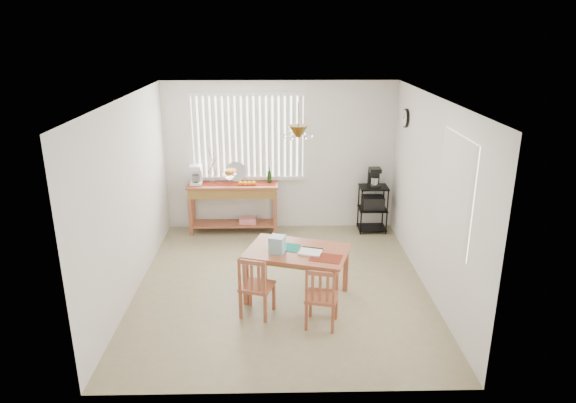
{
  "coord_description": "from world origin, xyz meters",
  "views": [
    {
      "loc": [
        -0.05,
        -6.45,
        3.44
      ],
      "look_at": [
        0.1,
        0.55,
        1.05
      ],
      "focal_mm": 32.0,
      "sensor_mm": 36.0,
      "label": 1
    }
  ],
  "objects_px": {
    "chair_left": "(256,287)",
    "chair_right": "(321,297)",
    "wire_cart": "(373,204)",
    "cart_items": "(374,178)",
    "sideboard": "(234,196)",
    "dining_table": "(297,256)"
  },
  "relations": [
    {
      "from": "sideboard",
      "to": "chair_right",
      "type": "xyz_separation_m",
      "value": [
        1.27,
        -3.08,
        -0.27
      ]
    },
    {
      "from": "sideboard",
      "to": "cart_items",
      "type": "relative_size",
      "value": 4.59
    },
    {
      "from": "sideboard",
      "to": "wire_cart",
      "type": "distance_m",
      "value": 2.43
    },
    {
      "from": "wire_cart",
      "to": "cart_items",
      "type": "bearing_deg",
      "value": 90.0
    },
    {
      "from": "sideboard",
      "to": "chair_right",
      "type": "relative_size",
      "value": 1.95
    },
    {
      "from": "cart_items",
      "to": "chair_right",
      "type": "distance_m",
      "value": 3.33
    },
    {
      "from": "chair_right",
      "to": "wire_cart",
      "type": "bearing_deg",
      "value": 69.29
    },
    {
      "from": "sideboard",
      "to": "chair_right",
      "type": "bearing_deg",
      "value": -67.53
    },
    {
      "from": "dining_table",
      "to": "chair_left",
      "type": "bearing_deg",
      "value": -139.88
    },
    {
      "from": "sideboard",
      "to": "wire_cart",
      "type": "bearing_deg",
      "value": -0.43
    },
    {
      "from": "cart_items",
      "to": "chair_left",
      "type": "bearing_deg",
      "value": -124.77
    },
    {
      "from": "sideboard",
      "to": "chair_left",
      "type": "xyz_separation_m",
      "value": [
        0.49,
        -2.81,
        -0.26
      ]
    },
    {
      "from": "chair_left",
      "to": "sideboard",
      "type": "bearing_deg",
      "value": 99.84
    },
    {
      "from": "cart_items",
      "to": "chair_left",
      "type": "xyz_separation_m",
      "value": [
        -1.94,
        -2.8,
        -0.58
      ]
    },
    {
      "from": "chair_left",
      "to": "cart_items",
      "type": "bearing_deg",
      "value": 55.23
    },
    {
      "from": "cart_items",
      "to": "wire_cart",
      "type": "bearing_deg",
      "value": -90.0
    },
    {
      "from": "wire_cart",
      "to": "chair_right",
      "type": "bearing_deg",
      "value": -110.71
    },
    {
      "from": "sideboard",
      "to": "wire_cart",
      "type": "relative_size",
      "value": 1.89
    },
    {
      "from": "cart_items",
      "to": "dining_table",
      "type": "relative_size",
      "value": 0.23
    },
    {
      "from": "sideboard",
      "to": "dining_table",
      "type": "bearing_deg",
      "value": -66.8
    },
    {
      "from": "chair_left",
      "to": "chair_right",
      "type": "height_order",
      "value": "chair_left"
    },
    {
      "from": "sideboard",
      "to": "dining_table",
      "type": "height_order",
      "value": "sideboard"
    }
  ]
}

